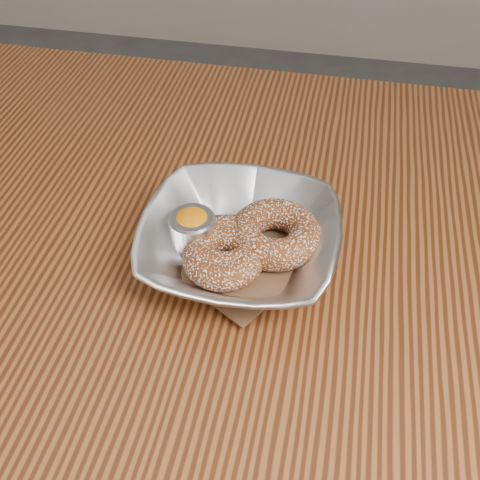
% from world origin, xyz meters
% --- Properties ---
extents(table, '(1.20, 0.80, 0.75)m').
position_xyz_m(table, '(0.00, 0.00, 0.65)').
color(table, brown).
rests_on(table, ground_plane).
extents(serving_bowl, '(0.22, 0.22, 0.05)m').
position_xyz_m(serving_bowl, '(0.07, -0.04, 0.78)').
color(serving_bowl, silver).
rests_on(serving_bowl, table).
extents(parchment, '(0.20, 0.20, 0.00)m').
position_xyz_m(parchment, '(0.07, -0.04, 0.76)').
color(parchment, brown).
rests_on(parchment, table).
extents(donut_back, '(0.13, 0.13, 0.04)m').
position_xyz_m(donut_back, '(0.11, -0.02, 0.78)').
color(donut_back, maroon).
rests_on(donut_back, parchment).
extents(donut_front, '(0.11, 0.11, 0.03)m').
position_xyz_m(donut_front, '(0.06, -0.06, 0.78)').
color(donut_front, maroon).
rests_on(donut_front, parchment).
extents(donut_extra, '(0.10, 0.10, 0.03)m').
position_xyz_m(donut_extra, '(0.06, -0.05, 0.78)').
color(donut_extra, maroon).
rests_on(donut_extra, parchment).
extents(ramekin, '(0.05, 0.05, 0.05)m').
position_xyz_m(ramekin, '(0.02, -0.03, 0.78)').
color(ramekin, silver).
rests_on(ramekin, table).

